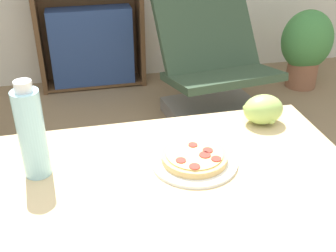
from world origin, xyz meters
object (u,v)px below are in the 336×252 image
object	(u,v)px
pizza_on_plate	(194,159)
lounge_chair_far	(214,79)
potted_plant_floor	(306,46)
drink_bottle	(32,133)
grape_bunch	(263,110)

from	to	relation	value
pizza_on_plate	lounge_chair_far	world-z (taller)	lounge_chair_far
pizza_on_plate	lounge_chair_far	size ratio (longest dim) A/B	0.29
potted_plant_floor	drink_bottle	bearing A→B (deg)	-135.81
potted_plant_floor	grape_bunch	bearing A→B (deg)	-124.46
lounge_chair_far	potted_plant_floor	size ratio (longest dim) A/B	1.40
lounge_chair_far	potted_plant_floor	world-z (taller)	lounge_chair_far
lounge_chair_far	potted_plant_floor	bearing A→B (deg)	13.61
grape_bunch	lounge_chair_far	size ratio (longest dim) A/B	0.15
grape_bunch	lounge_chair_far	distance (m)	1.52
pizza_on_plate	potted_plant_floor	xyz separation A→B (m)	(1.49, 1.92, -0.41)
grape_bunch	potted_plant_floor	bearing A→B (deg)	55.54
grape_bunch	potted_plant_floor	distance (m)	2.16
pizza_on_plate	potted_plant_floor	bearing A→B (deg)	52.31
pizza_on_plate	grape_bunch	world-z (taller)	grape_bunch
potted_plant_floor	lounge_chair_far	bearing A→B (deg)	-158.64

